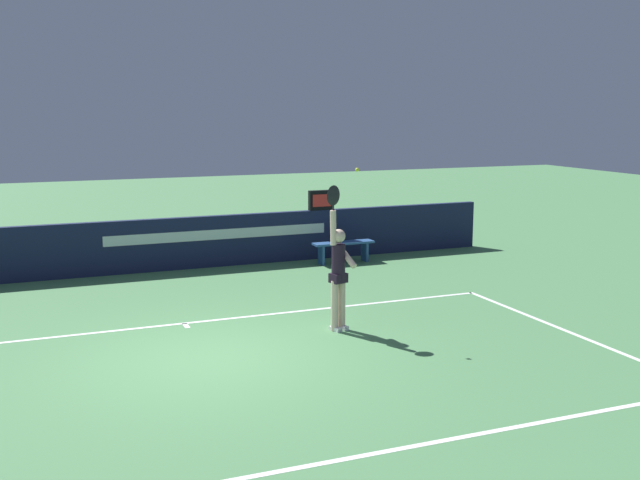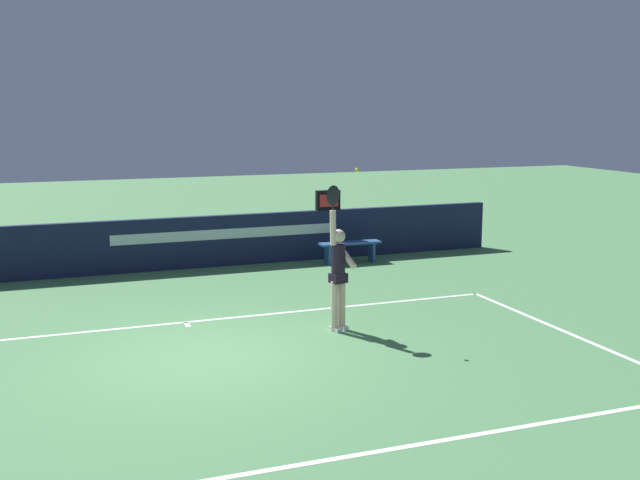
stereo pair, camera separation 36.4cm
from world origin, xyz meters
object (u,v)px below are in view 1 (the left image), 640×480
tennis_player (338,270)px  courtside_bench_near (343,247)px  tennis_ball (357,170)px  speed_display (321,200)px

tennis_player → courtside_bench_near: size_ratio=1.64×
courtside_bench_near → tennis_ball: bearing=-111.6°
tennis_player → tennis_ball: 1.74m
courtside_bench_near → speed_display: bearing=110.4°
speed_display → courtside_bench_near: (0.29, -0.77, -1.08)m
tennis_ball → tennis_player: bearing=143.5°
speed_display → tennis_ball: bearing=-106.7°
speed_display → tennis_player: 6.33m
tennis_player → courtside_bench_near: (2.38, 5.19, -0.65)m
tennis_ball → speed_display: bearing=73.3°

